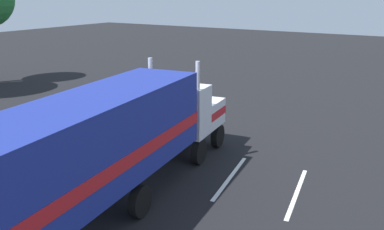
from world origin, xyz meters
TOP-DOWN VIEW (x-y plane):
  - ground_plane at (0.00, 0.00)m, footprint 120.00×120.00m
  - lane_stripe_near at (-1.93, -3.50)m, footprint 4.36×0.93m
  - lane_stripe_mid at (-1.83, -6.23)m, footprint 4.36×0.91m
  - semi_truck at (-6.30, -1.25)m, footprint 14.37×4.68m
  - person_bystander at (-7.66, 0.94)m, footprint 0.40×0.48m

SIDE VIEW (x-z plane):
  - ground_plane at x=0.00m, z-range 0.00..0.00m
  - lane_stripe_near at x=-1.93m, z-range 0.00..0.01m
  - lane_stripe_mid at x=-1.83m, z-range 0.00..0.01m
  - person_bystander at x=-7.66m, z-range 0.08..1.71m
  - semi_truck at x=-6.30m, z-range 0.27..4.77m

